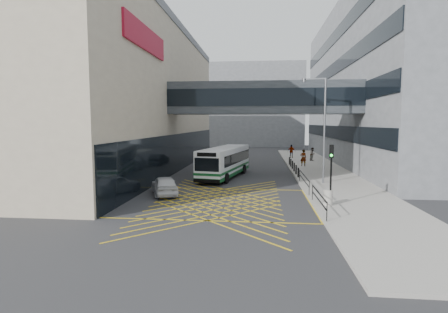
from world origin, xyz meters
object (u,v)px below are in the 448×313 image
(car_dark, at_px, (220,160))
(street_lamp, at_px, (322,124))
(bus, at_px, (225,161))
(car_white, at_px, (165,185))
(litter_bin, at_px, (328,197))
(pedestrian_c, at_px, (291,151))
(car_silver, at_px, (231,163))
(pedestrian_a, at_px, (303,158))
(traffic_light, at_px, (331,166))
(pedestrian_b, at_px, (313,154))

(car_dark, distance_m, street_lamp, 16.32)
(bus, height_order, car_white, bus)
(car_white, height_order, litter_bin, car_white)
(street_lamp, relative_size, pedestrian_c, 4.63)
(car_silver, height_order, pedestrian_a, pedestrian_a)
(car_white, height_order, street_lamp, street_lamp)
(car_dark, relative_size, traffic_light, 1.16)
(car_white, bearing_deg, pedestrian_a, -147.22)
(car_white, relative_size, litter_bin, 4.69)
(car_white, bearing_deg, bus, -134.33)
(bus, height_order, car_dark, bus)
(car_white, bearing_deg, traffic_light, 142.99)
(car_silver, xyz_separation_m, pedestrian_a, (8.17, 2.80, 0.34))
(street_lamp, distance_m, litter_bin, 9.31)
(pedestrian_b, bearing_deg, car_silver, 176.39)
(car_silver, relative_size, traffic_light, 1.35)
(pedestrian_a, relative_size, pedestrian_b, 1.11)
(bus, distance_m, street_lamp, 9.65)
(street_lamp, bearing_deg, traffic_light, -86.17)
(car_dark, xyz_separation_m, car_silver, (1.69, -3.57, 0.11))
(car_white, bearing_deg, pedestrian_c, -135.32)
(car_white, distance_m, pedestrian_c, 28.61)
(bus, distance_m, pedestrian_a, 11.67)
(pedestrian_a, bearing_deg, litter_bin, 84.10)
(bus, bearing_deg, street_lamp, -9.77)
(bus, xyz_separation_m, car_silver, (0.13, 5.40, -0.74))
(pedestrian_b, bearing_deg, car_dark, 159.21)
(pedestrian_c, bearing_deg, pedestrian_a, 101.31)
(car_dark, xyz_separation_m, pedestrian_b, (11.78, 5.20, 0.36))
(street_lamp, distance_m, pedestrian_c, 21.29)
(car_silver, height_order, pedestrian_b, pedestrian_b)
(car_silver, distance_m, street_lamp, 12.67)
(street_lamp, relative_size, pedestrian_a, 4.51)
(bus, relative_size, pedestrian_b, 6.00)
(car_silver, relative_size, street_lamp, 0.58)
(bus, relative_size, pedestrian_a, 5.41)
(litter_bin, bearing_deg, car_silver, 113.66)
(car_white, distance_m, traffic_light, 11.59)
(bus, bearing_deg, traffic_light, -45.63)
(car_silver, distance_m, pedestrian_c, 14.49)
(car_white, height_order, car_silver, car_silver)
(car_white, xyz_separation_m, street_lamp, (11.88, 5.38, 4.38))
(street_lamp, bearing_deg, pedestrian_b, 93.43)
(traffic_light, distance_m, street_lamp, 8.73)
(street_lamp, distance_m, pedestrian_b, 17.93)
(car_silver, relative_size, pedestrian_a, 2.62)
(bus, distance_m, traffic_light, 13.81)
(litter_bin, bearing_deg, pedestrian_a, 87.55)
(pedestrian_c, bearing_deg, litter_bin, 97.51)
(car_silver, xyz_separation_m, traffic_light, (7.42, -16.92, 1.79))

